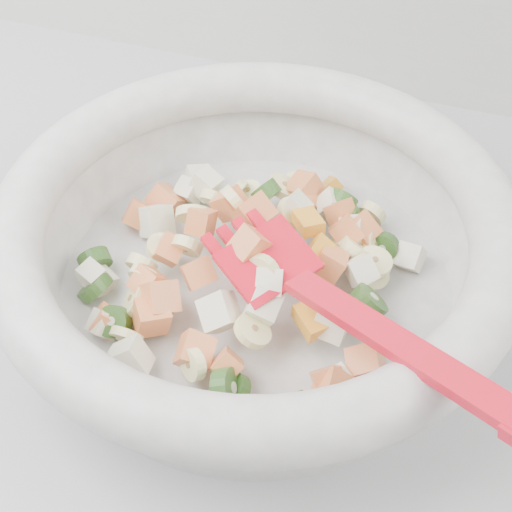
% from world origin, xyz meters
% --- Properties ---
extents(counter, '(2.00, 0.60, 0.90)m').
position_xyz_m(counter, '(0.00, 1.45, 0.45)').
color(counter, gray).
rests_on(counter, ground).
extents(mixing_bowl, '(0.40, 0.38, 0.13)m').
position_xyz_m(mixing_bowl, '(0.17, 1.42, 0.96)').
color(mixing_bowl, silver).
rests_on(mixing_bowl, counter).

